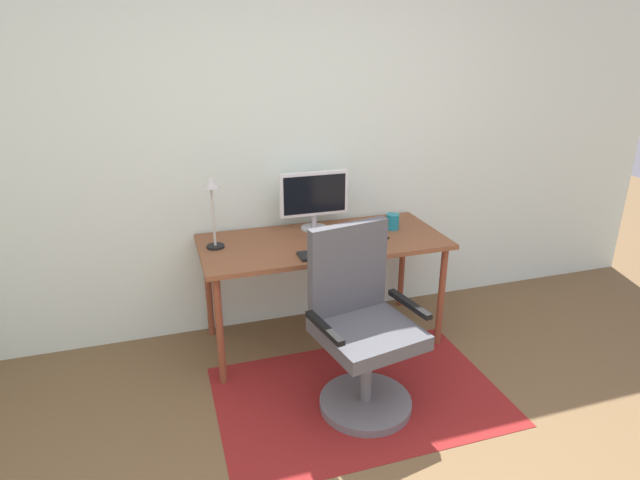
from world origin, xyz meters
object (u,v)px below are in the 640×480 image
(computer_mouse, at_px, (376,244))
(office_chair, at_px, (361,335))
(desk, at_px, (323,249))
(cell_phone, at_px, (378,236))
(desk_lamp, at_px, (212,198))
(monitor, at_px, (314,197))
(coffee_cup, at_px, (392,222))
(keyboard, at_px, (334,253))

(computer_mouse, height_order, office_chair, office_chair)
(desk, xyz_separation_m, cell_phone, (0.36, -0.07, 0.07))
(desk, height_order, office_chair, office_chair)
(desk_lamp, bearing_deg, monitor, 11.62)
(cell_phone, xyz_separation_m, office_chair, (-0.36, -0.63, -0.31))
(coffee_cup, relative_size, office_chair, 0.10)
(keyboard, xyz_separation_m, coffee_cup, (0.52, 0.30, 0.04))
(monitor, relative_size, desk_lamp, 1.04)
(coffee_cup, bearing_deg, cell_phone, -142.57)
(desk, bearing_deg, computer_mouse, -38.36)
(coffee_cup, bearing_deg, desk, -174.21)
(desk, relative_size, cell_phone, 11.25)
(computer_mouse, height_order, cell_phone, computer_mouse)
(computer_mouse, distance_m, office_chair, 0.64)
(monitor, xyz_separation_m, cell_phone, (0.35, -0.28, -0.22))
(computer_mouse, bearing_deg, keyboard, -173.06)
(coffee_cup, height_order, cell_phone, coffee_cup)
(computer_mouse, distance_m, cell_phone, 0.17)
(coffee_cup, xyz_separation_m, office_chair, (-0.52, -0.75, -0.35))
(office_chair, bearing_deg, cell_phone, 49.60)
(desk_lamp, xyz_separation_m, office_chair, (0.67, -0.77, -0.62))
(computer_mouse, relative_size, office_chair, 0.10)
(desk, relative_size, keyboard, 3.66)
(desk_lamp, distance_m, office_chair, 1.20)
(office_chair, bearing_deg, monitor, 78.58)
(monitor, bearing_deg, computer_mouse, -57.86)
(desk, relative_size, office_chair, 1.53)
(desk_lamp, bearing_deg, desk, -5.97)
(monitor, bearing_deg, desk, -91.30)
(desk, relative_size, desk_lamp, 3.54)
(computer_mouse, distance_m, desk_lamp, 1.04)
(monitor, height_order, keyboard, monitor)
(monitor, xyz_separation_m, keyboard, (-0.02, -0.46, -0.22))
(desk, bearing_deg, cell_phone, -10.76)
(desk, xyz_separation_m, computer_mouse, (0.27, -0.22, 0.08))
(monitor, bearing_deg, keyboard, -92.25)
(cell_phone, bearing_deg, keyboard, -176.61)
(cell_phone, bearing_deg, coffee_cup, 14.24)
(coffee_cup, bearing_deg, office_chair, -124.42)
(cell_phone, relative_size, office_chair, 0.14)
(computer_mouse, xyz_separation_m, desk_lamp, (-0.95, 0.29, 0.30))
(cell_phone, distance_m, desk_lamp, 1.09)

